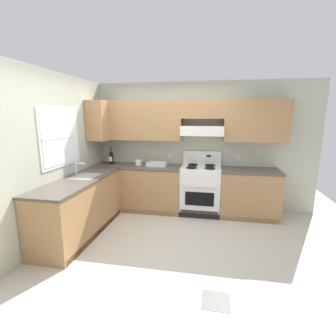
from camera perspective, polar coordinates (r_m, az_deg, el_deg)
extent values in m
plane|color=beige|center=(3.99, -2.85, -16.28)|extent=(7.04, 7.04, 0.00)
cube|color=slate|center=(2.95, 11.06, -27.95)|extent=(0.30, 0.30, 0.01)
cube|color=#B7BAA3|center=(5.08, 6.35, 4.96)|extent=(4.68, 0.12, 2.55)
cube|color=#A87A4C|center=(5.02, -6.55, 10.88)|extent=(1.69, 0.34, 0.76)
cube|color=#A87A4C|center=(4.85, 19.77, 10.24)|extent=(1.14, 0.34, 0.76)
cube|color=#A87A4C|center=(4.80, 8.13, 13.30)|extent=(0.80, 0.34, 0.34)
cube|color=white|center=(4.77, 7.97, 8.63)|extent=(0.80, 0.46, 0.17)
cube|color=white|center=(4.55, 7.80, 7.54)|extent=(0.80, 0.03, 0.04)
sphere|color=silver|center=(4.85, -7.11, 7.76)|extent=(0.02, 0.02, 0.02)
sphere|color=silver|center=(4.64, 15.33, 7.25)|extent=(0.02, 0.02, 0.02)
sphere|color=silver|center=(4.76, 24.33, 6.73)|extent=(0.02, 0.02, 0.02)
cube|color=silver|center=(5.10, 0.46, 2.85)|extent=(0.08, 0.01, 0.12)
cube|color=silver|center=(5.10, 0.45, 3.09)|extent=(0.03, 0.00, 0.03)
cube|color=silver|center=(5.10, 0.45, 2.60)|extent=(0.03, 0.00, 0.03)
cube|color=silver|center=(5.05, 15.84, 2.30)|extent=(0.08, 0.01, 0.12)
cube|color=silver|center=(5.04, 15.86, 2.53)|extent=(0.03, 0.00, 0.03)
cube|color=silver|center=(5.05, 15.83, 2.04)|extent=(0.03, 0.00, 0.03)
cube|color=#B7BAA3|center=(4.33, -24.08, 2.80)|extent=(0.12, 4.00, 2.55)
cube|color=white|center=(4.26, -23.82, 6.43)|extent=(0.04, 1.00, 0.92)
cube|color=white|center=(4.25, -23.59, 6.44)|extent=(0.01, 0.90, 0.82)
cube|color=white|center=(4.25, -23.56, 6.44)|extent=(0.01, 0.90, 0.02)
cube|color=#A87A4C|center=(5.12, -15.27, 10.56)|extent=(0.34, 0.64, 0.76)
cube|color=#A87A4C|center=(5.10, -6.82, -4.67)|extent=(1.75, 0.61, 0.87)
cube|color=#51493F|center=(4.99, -6.95, 0.35)|extent=(1.78, 0.63, 0.04)
cube|color=#A87A4C|center=(4.93, 18.24, -5.79)|extent=(1.06, 0.61, 0.87)
cube|color=#51493F|center=(4.81, 18.59, -0.62)|extent=(1.08, 0.63, 0.04)
cube|color=black|center=(4.79, 2.97, -10.69)|extent=(3.54, 0.06, 0.09)
sphere|color=silver|center=(4.87, -11.95, -2.67)|extent=(0.03, 0.03, 0.03)
sphere|color=silver|center=(4.58, 20.91, -4.11)|extent=(0.03, 0.03, 0.03)
cube|color=#A87A4C|center=(4.25, -19.70, -8.73)|extent=(0.61, 1.89, 0.87)
cube|color=#51493F|center=(4.11, -20.14, -2.78)|extent=(0.63, 1.91, 0.04)
cube|color=black|center=(4.27, -16.04, -14.06)|extent=(0.06, 1.85, 0.09)
cube|color=#999B9E|center=(4.31, -18.57, -1.81)|extent=(0.40, 0.48, 0.01)
cube|color=#28282B|center=(4.32, -18.51, -2.74)|extent=(0.34, 0.42, 0.14)
cylinder|color=silver|center=(4.36, -20.51, -0.26)|extent=(0.03, 0.03, 0.22)
cylinder|color=silver|center=(4.30, -19.69, 1.00)|extent=(0.16, 0.02, 0.02)
cube|color=white|center=(4.88, 7.52, -5.21)|extent=(0.76, 0.58, 0.91)
cube|color=black|center=(4.63, 7.29, -7.15)|extent=(0.53, 0.01, 0.26)
cylinder|color=silver|center=(4.53, 7.35, -4.38)|extent=(0.65, 0.02, 0.02)
cube|color=#333333|center=(4.73, 7.20, -10.42)|extent=(0.70, 0.01, 0.11)
cube|color=white|center=(4.77, 7.67, 0.13)|extent=(0.76, 0.58, 0.02)
cube|color=white|center=(5.01, 7.88, 2.28)|extent=(0.76, 0.04, 0.29)
cube|color=#053F0C|center=(4.98, 9.42, 2.75)|extent=(0.09, 0.01, 0.04)
cylinder|color=black|center=(4.64, 5.49, 0.10)|extent=(0.19, 0.19, 0.02)
cylinder|color=black|center=(4.64, 5.49, 0.02)|extent=(0.07, 0.07, 0.01)
cylinder|color=black|center=(4.62, 9.69, -0.06)|extent=(0.19, 0.19, 0.02)
cylinder|color=black|center=(4.62, 9.69, -0.13)|extent=(0.07, 0.07, 0.01)
cylinder|color=black|center=(4.91, 5.79, 0.75)|extent=(0.19, 0.19, 0.02)
cylinder|color=black|center=(4.91, 5.79, 0.68)|extent=(0.07, 0.07, 0.01)
cylinder|color=black|center=(4.90, 9.75, 0.60)|extent=(0.19, 0.19, 0.02)
cylinder|color=black|center=(4.90, 9.75, 0.53)|extent=(0.07, 0.07, 0.01)
cylinder|color=white|center=(5.01, 5.48, 2.04)|extent=(0.04, 0.02, 0.04)
cylinder|color=white|center=(5.00, 7.08, 1.99)|extent=(0.04, 0.02, 0.04)
cylinder|color=white|center=(4.99, 8.69, 1.93)|extent=(0.04, 0.02, 0.04)
cylinder|color=white|center=(4.99, 10.31, 1.87)|extent=(0.04, 0.02, 0.04)
cylinder|color=black|center=(5.25, -12.99, 2.16)|extent=(0.08, 0.08, 0.23)
cone|color=black|center=(5.23, -13.06, 3.58)|extent=(0.08, 0.08, 0.04)
cylinder|color=black|center=(5.22, -13.09, 4.26)|extent=(0.03, 0.03, 0.09)
cylinder|color=maroon|center=(5.22, -13.11, 4.63)|extent=(0.03, 0.03, 0.02)
cube|color=silver|center=(5.21, -13.17, 2.04)|extent=(0.07, 0.00, 0.10)
cube|color=silver|center=(4.92, -2.58, 0.58)|extent=(0.31, 0.20, 0.02)
cube|color=silver|center=(4.80, -2.91, 0.65)|extent=(0.39, 0.01, 0.08)
cube|color=silver|center=(5.03, -2.28, 1.17)|extent=(0.39, 0.01, 0.08)
cube|color=silver|center=(4.96, -4.70, 0.99)|extent=(0.01, 0.22, 0.08)
cube|color=silver|center=(4.87, -0.43, 0.84)|extent=(0.01, 0.22, 0.08)
cylinder|color=white|center=(5.04, -6.85, 1.33)|extent=(0.13, 0.13, 0.11)
cylinder|color=#9E7A51|center=(5.03, -6.87, 1.93)|extent=(0.04, 0.04, 0.01)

